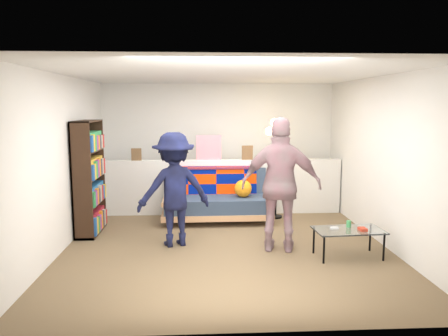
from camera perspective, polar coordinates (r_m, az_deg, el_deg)
The scene contains 10 objects.
ground at distance 6.39m, azimuth 0.20°, elevation -9.87°, with size 5.00×5.00×0.00m, color brown.
room_shell at distance 6.56m, azimuth -0.03°, elevation 5.47°, with size 4.60×5.05×2.45m.
half_wall_ledge at distance 8.02m, azimuth -0.55°, elevation -2.47°, with size 4.45×0.15×1.00m, color silver.
ledge_decor at distance 7.89m, azimuth -2.19°, elevation 2.32°, with size 2.97×0.02×0.45m.
futon_sofa at distance 7.56m, azimuth -0.81°, elevation -4.11°, with size 1.87×0.93×0.80m.
bookshelf at distance 7.08m, azimuth -17.22°, elevation -1.65°, with size 0.29×0.88×1.75m.
coffee_table at distance 6.00m, azimuth 16.00°, elevation -7.95°, with size 0.92×0.55×0.46m.
floor_lamp at distance 7.70m, azimuth 6.80°, elevation 2.62°, with size 0.41×0.34×1.75m.
person_left at distance 6.20m, azimuth -6.54°, elevation -2.79°, with size 1.04×0.60×1.61m, color black.
person_right at distance 5.95m, azimuth 7.47°, elevation -2.21°, with size 1.07×0.45×1.83m, color #CB8395.
Camera 1 is at (-0.35, -6.07, 1.98)m, focal length 35.00 mm.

